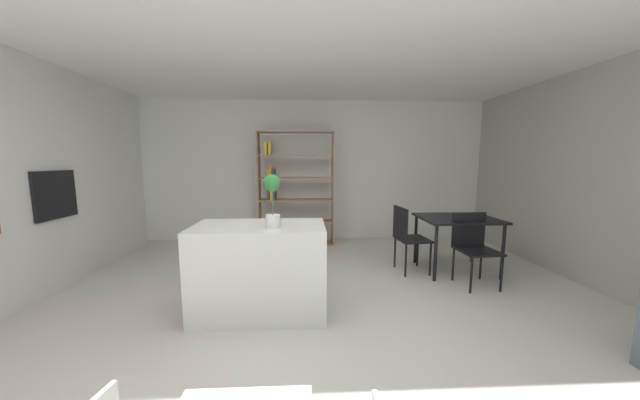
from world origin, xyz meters
name	(u,v)px	position (x,y,z in m)	size (l,w,h in m)	color
ground_plane	(299,316)	(0.00, 0.00, 0.00)	(10.08, 10.08, 0.00)	beige
ceiling_slab	(296,28)	(0.00, 0.00, 2.77)	(7.32, 6.39, 0.06)	white
back_partition	(302,171)	(0.00, 3.16, 1.37)	(7.32, 0.06, 2.74)	white
built_in_oven	(55,195)	(-2.93, 0.84, 1.17)	(0.06, 0.61, 0.58)	black
kitchen_island	(260,269)	(-0.39, 0.10, 0.47)	(1.32, 0.70, 0.93)	silver
potted_plant_on_island	(273,196)	(-0.24, -0.01, 1.24)	(0.17, 0.17, 0.52)	white
open_bookshelf	(290,190)	(-0.22, 2.74, 1.02)	(1.39, 0.33, 2.10)	#997551
dining_table	(457,223)	(2.22, 1.20, 0.69)	(1.03, 0.85, 0.78)	black
dining_chair_near	(473,242)	(2.22, 0.76, 0.54)	(0.47, 0.48, 0.91)	black
dining_chair_island_side	(406,233)	(1.50, 1.19, 0.56)	(0.46, 0.48, 0.94)	black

